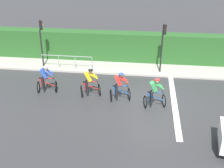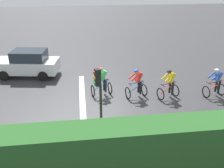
{
  "view_description": "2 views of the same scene",
  "coord_description": "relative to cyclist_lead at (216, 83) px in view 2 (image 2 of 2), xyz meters",
  "views": [
    {
      "loc": [
        -14.03,
        0.54,
        7.78
      ],
      "look_at": [
        0.22,
        2.34,
        0.84
      ],
      "focal_mm": 45.91,
      "sensor_mm": 36.0,
      "label": 1
    },
    {
      "loc": [
        12.42,
        -1.09,
        6.55
      ],
      "look_at": [
        0.43,
        0.44,
        1.09
      ],
      "focal_mm": 40.78,
      "sensor_mm": 36.0,
      "label": 2
    }
  ],
  "objects": [
    {
      "name": "ground_plane",
      "position": [
        -0.4,
        -6.24,
        -0.8
      ],
      "size": [
        80.0,
        80.0,
        0.0
      ],
      "primitive_type": "plane",
      "color": "#333335"
    },
    {
      "name": "sidewalk_kerb",
      "position": [
        4.38,
        -4.24,
        -0.74
      ],
      "size": [
        2.8,
        20.74,
        0.12
      ],
      "primitive_type": "cube",
      "color": "#ADA89E",
      "rests_on": "ground"
    },
    {
      "name": "stone_wall_low",
      "position": [
        5.28,
        -4.24,
        -0.46
      ],
      "size": [
        0.44,
        20.74,
        0.67
      ],
      "primitive_type": "cube",
      "color": "tan",
      "rests_on": "ground"
    },
    {
      "name": "hedge_wall",
      "position": [
        5.58,
        -4.24,
        0.29
      ],
      "size": [
        1.1,
        20.74,
        2.18
      ],
      "primitive_type": "cube",
      "color": "#265623",
      "rests_on": "ground"
    },
    {
      "name": "road_marking_stop_line",
      "position": [
        -0.4,
        -7.39,
        -0.79
      ],
      "size": [
        7.0,
        0.3,
        0.01
      ],
      "primitive_type": "cube",
      "color": "silver",
      "rests_on": "ground"
    },
    {
      "name": "cyclist_lead",
      "position": [
        0.0,
        0.0,
        0.0
      ],
      "size": [
        0.87,
        1.19,
        1.66
      ],
      "color": "black",
      "rests_on": "ground"
    },
    {
      "name": "cyclist_second",
      "position": [
        -0.15,
        -2.62,
        0.0
      ],
      "size": [
        1.0,
        1.25,
        1.66
      ],
      "color": "black",
      "rests_on": "ground"
    },
    {
      "name": "cyclist_mid",
      "position": [
        -0.45,
        -4.35,
        0.0
      ],
      "size": [
        0.93,
        1.22,
        1.66
      ],
      "color": "black",
      "rests_on": "ground"
    },
    {
      "name": "cyclist_fourth",
      "position": [
        -0.96,
        -6.24,
        0.0
      ],
      "size": [
        0.92,
        1.21,
        1.66
      ],
      "color": "black",
      "rests_on": "ground"
    },
    {
      "name": "car_white",
      "position": [
        -4.46,
        -10.89,
        0.08
      ],
      "size": [
        2.36,
        4.32,
        1.76
      ],
      "color": "silver",
      "rests_on": "ground"
    },
    {
      "name": "traffic_light_near_crossing",
      "position": [
        3.63,
        -6.74,
        1.43
      ],
      "size": [
        0.25,
        0.31,
        3.34
      ],
      "color": "black",
      "rests_on": "ground"
    }
  ]
}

